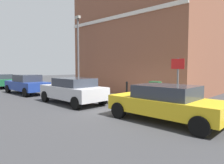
{
  "coord_description": "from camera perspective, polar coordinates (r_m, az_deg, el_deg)",
  "views": [
    {
      "loc": [
        -7.44,
        -6.6,
        2.06
      ],
      "look_at": [
        0.98,
        1.48,
        1.2
      ],
      "focal_mm": 32.5,
      "sensor_mm": 36.0,
      "label": 1
    }
  ],
  "objects": [
    {
      "name": "street_sign",
      "position": [
        9.19,
        17.99,
        1.52
      ],
      "size": [
        0.08,
        0.6,
        2.3
      ],
      "color": "#59595B",
      "rests_on": "sidewalk"
    },
    {
      "name": "bollard_near_cabinet",
      "position": [
        12.39,
        4.18,
        -2.07
      ],
      "size": [
        0.14,
        0.14,
        1.04
      ],
      "color": "black",
      "rests_on": "sidewalk"
    },
    {
      "name": "car_blue",
      "position": [
        16.91,
        -22.87,
        -0.53
      ],
      "size": [
        1.81,
        4.4,
        1.48
      ],
      "rotation": [
        0.0,
        0.0,
        1.57
      ],
      "color": "navy",
      "rests_on": "ground"
    },
    {
      "name": "lamppost",
      "position": [
        15.67,
        -9.49,
        8.71
      ],
      "size": [
        0.2,
        0.44,
        5.72
      ],
      "color": "#59595B",
      "rests_on": "sidewalk"
    },
    {
      "name": "bollard_far_kerb",
      "position": [
        12.44,
        -4.81,
        -2.05
      ],
      "size": [
        0.14,
        0.14,
        1.04
      ],
      "color": "black",
      "rests_on": "sidewalk"
    },
    {
      "name": "utility_cabinet",
      "position": [
        11.13,
        12.0,
        -3.0
      ],
      "size": [
        0.46,
        0.61,
        1.15
      ],
      "color": "#1E4C28",
      "rests_on": "sidewalk"
    },
    {
      "name": "car_silver",
      "position": [
        11.66,
        -10.94,
        -2.22
      ],
      "size": [
        2.03,
        4.27,
        1.45
      ],
      "rotation": [
        0.0,
        0.0,
        1.55
      ],
      "color": "#B7B7BC",
      "rests_on": "ground"
    },
    {
      "name": "car_yellow",
      "position": [
        7.97,
        14.88,
        -5.54
      ],
      "size": [
        1.97,
        4.33,
        1.38
      ],
      "rotation": [
        0.0,
        0.0,
        1.57
      ],
      "color": "gold",
      "rests_on": "ground"
    },
    {
      "name": "car_green",
      "position": [
        22.85,
        -28.68,
        0.31
      ],
      "size": [
        1.84,
        4.17,
        1.36
      ],
      "rotation": [
        0.0,
        0.0,
        1.57
      ],
      "color": "#195933",
      "rests_on": "ground"
    },
    {
      "name": "ground",
      "position": [
        10.16,
        2.18,
        -7.49
      ],
      "size": [
        80.0,
        80.0,
        0.0
      ],
      "primitive_type": "plane",
      "color": "#38383A"
    },
    {
      "name": "sidewalk",
      "position": [
        15.78,
        -9.76,
        -3.07
      ],
      "size": [
        2.72,
        30.0,
        0.15
      ],
      "primitive_type": "cube",
      "color": "gray",
      "rests_on": "ground"
    },
    {
      "name": "corner_building",
      "position": [
        17.53,
        10.21,
        12.05
      ],
      "size": [
        7.71,
        10.07,
        8.93
      ],
      "color": "brown",
      "rests_on": "ground"
    }
  ]
}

